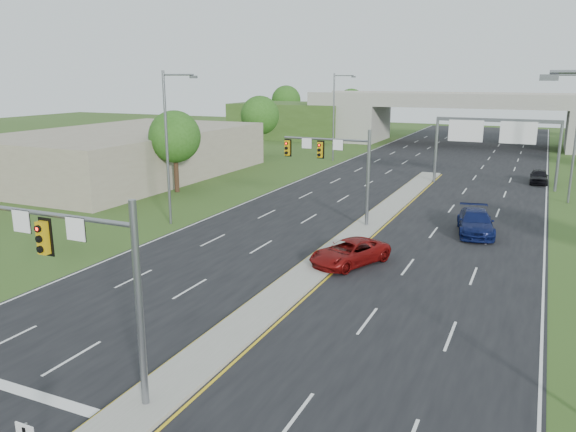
% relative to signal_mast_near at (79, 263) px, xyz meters
% --- Properties ---
extents(ground, '(240.00, 240.00, 0.00)m').
position_rel_signal_mast_near_xyz_m(ground, '(2.26, 0.07, -4.73)').
color(ground, '#324D1B').
rests_on(ground, ground).
extents(road, '(24.00, 160.00, 0.02)m').
position_rel_signal_mast_near_xyz_m(road, '(2.26, 35.07, -4.72)').
color(road, black).
rests_on(road, ground).
extents(median, '(2.00, 54.00, 0.16)m').
position_rel_signal_mast_near_xyz_m(median, '(2.26, 23.07, -4.63)').
color(median, gray).
rests_on(median, road).
extents(lane_markings, '(23.72, 160.00, 0.01)m').
position_rel_signal_mast_near_xyz_m(lane_markings, '(1.66, 28.99, -4.70)').
color(lane_markings, gold).
rests_on(lane_markings, road).
extents(signal_mast_near, '(6.62, 0.60, 7.00)m').
position_rel_signal_mast_near_xyz_m(signal_mast_near, '(0.00, 0.00, 0.00)').
color(signal_mast_near, slate).
rests_on(signal_mast_near, ground).
extents(signal_mast_far, '(6.62, 0.60, 7.00)m').
position_rel_signal_mast_near_xyz_m(signal_mast_far, '(0.00, 25.00, 0.00)').
color(signal_mast_far, slate).
rests_on(signal_mast_far, ground).
extents(sign_gantry, '(11.58, 0.44, 6.67)m').
position_rel_signal_mast_near_xyz_m(sign_gantry, '(8.95, 44.99, 0.51)').
color(sign_gantry, slate).
rests_on(sign_gantry, ground).
extents(overpass, '(80.00, 14.00, 8.10)m').
position_rel_signal_mast_near_xyz_m(overpass, '(2.26, 80.07, -1.17)').
color(overpass, gray).
rests_on(overpass, ground).
extents(lightpole_l_mid, '(2.85, 0.25, 11.00)m').
position_rel_signal_mast_near_xyz_m(lightpole_l_mid, '(-11.03, 20.07, 1.38)').
color(lightpole_l_mid, slate).
rests_on(lightpole_l_mid, ground).
extents(lightpole_l_far, '(2.85, 0.25, 11.00)m').
position_rel_signal_mast_near_xyz_m(lightpole_l_far, '(-11.03, 55.07, 1.38)').
color(lightpole_l_far, slate).
rests_on(lightpole_l_far, ground).
extents(lightpole_r_far, '(2.85, 0.25, 11.00)m').
position_rel_signal_mast_near_xyz_m(lightpole_r_far, '(15.56, 40.07, 1.38)').
color(lightpole_r_far, slate).
rests_on(lightpole_r_far, ground).
extents(tree_l_near, '(4.80, 4.80, 7.60)m').
position_rel_signal_mast_near_xyz_m(tree_l_near, '(-17.74, 30.07, 0.45)').
color(tree_l_near, '#382316').
rests_on(tree_l_near, ground).
extents(tree_l_mid, '(5.20, 5.20, 8.12)m').
position_rel_signal_mast_near_xyz_m(tree_l_mid, '(-21.74, 55.07, 0.78)').
color(tree_l_mid, '#382316').
rests_on(tree_l_mid, ground).
extents(tree_back_a, '(6.00, 6.00, 8.85)m').
position_rel_signal_mast_near_xyz_m(tree_back_a, '(-35.74, 94.07, 1.11)').
color(tree_back_a, '#382316').
rests_on(tree_back_a, ground).
extents(tree_back_b, '(5.60, 5.60, 8.32)m').
position_rel_signal_mast_near_xyz_m(tree_back_b, '(-21.74, 94.07, 0.78)').
color(tree_back_b, '#382316').
rests_on(tree_back_b, ground).
extents(commercial_building, '(18.00, 30.00, 5.00)m').
position_rel_signal_mast_near_xyz_m(commercial_building, '(-27.74, 35.07, -2.23)').
color(commercial_building, gray).
rests_on(commercial_building, ground).
extents(car_far_a, '(4.28, 5.65, 1.43)m').
position_rel_signal_mast_near_xyz_m(car_far_a, '(3.76, 16.65, -3.99)').
color(car_far_a, maroon).
rests_on(car_far_a, road).
extents(car_far_b, '(3.26, 5.94, 1.63)m').
position_rel_signal_mast_near_xyz_m(car_far_b, '(9.61, 26.45, -3.89)').
color(car_far_b, '#0B1342').
rests_on(car_far_b, road).
extents(car_far_c, '(1.77, 4.23, 1.43)m').
position_rel_signal_mast_near_xyz_m(car_far_c, '(13.26, 48.88, -3.99)').
color(car_far_c, black).
rests_on(car_far_c, road).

